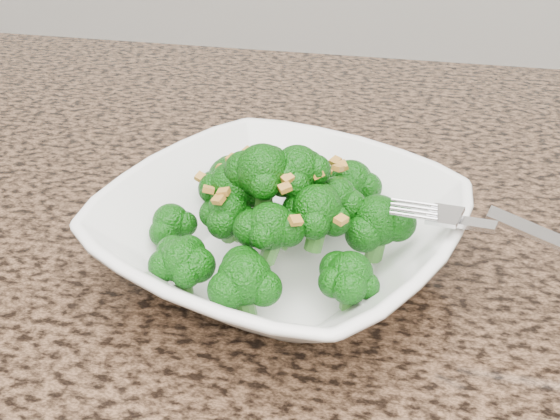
# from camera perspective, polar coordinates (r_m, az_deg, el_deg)

# --- Properties ---
(granite_counter) EXTENTS (1.64, 1.04, 0.03)m
(granite_counter) POSITION_cam_1_polar(r_m,az_deg,el_deg) (0.49, -9.41, -9.34)
(granite_counter) COLOR brown
(granite_counter) RESTS_ON cabinet
(bowl) EXTENTS (0.31, 0.31, 0.06)m
(bowl) POSITION_cam_1_polar(r_m,az_deg,el_deg) (0.49, 0.00, -2.07)
(bowl) COLOR white
(bowl) RESTS_ON granite_counter
(broccoli_pile) EXTENTS (0.21, 0.21, 0.06)m
(broccoli_pile) POSITION_cam_1_polar(r_m,az_deg,el_deg) (0.46, 0.00, 4.20)
(broccoli_pile) COLOR #0C4E08
(broccoli_pile) RESTS_ON bowl
(garlic_topping) EXTENTS (0.13, 0.13, 0.01)m
(garlic_topping) POSITION_cam_1_polar(r_m,az_deg,el_deg) (0.44, 0.00, 8.09)
(garlic_topping) COLOR #B8802C
(garlic_topping) RESTS_ON broccoli_pile
(fork) EXTENTS (0.20, 0.08, 0.01)m
(fork) POSITION_cam_1_polar(r_m,az_deg,el_deg) (0.45, 16.23, -1.19)
(fork) COLOR silver
(fork) RESTS_ON bowl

